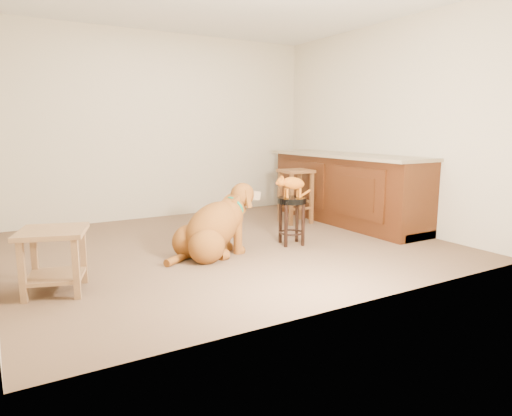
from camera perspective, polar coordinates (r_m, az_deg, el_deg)
floor at (r=5.07m, az=-3.43°, el=-4.68°), size 4.50×4.00×0.01m
room_shell at (r=4.92m, az=-3.64°, el=14.56°), size 4.54×4.04×2.62m
cabinet_run at (r=6.32m, az=11.18°, el=2.13°), size 0.70×2.56×0.94m
padded_stool at (r=5.05m, az=4.49°, el=-0.40°), size 0.33×0.33×0.53m
wood_stool at (r=6.23m, az=4.97°, el=1.61°), size 0.42×0.42×0.73m
side_table at (r=3.90m, az=-23.98°, el=-4.95°), size 0.61×0.61×0.51m
golden_retriever at (r=4.60m, az=-5.32°, el=-2.57°), size 1.19×0.66×0.76m
tabby_kitten at (r=5.00m, az=4.42°, el=3.01°), size 0.44×0.20×0.28m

